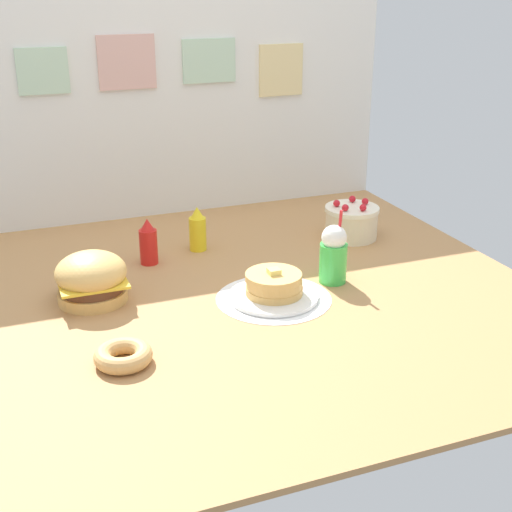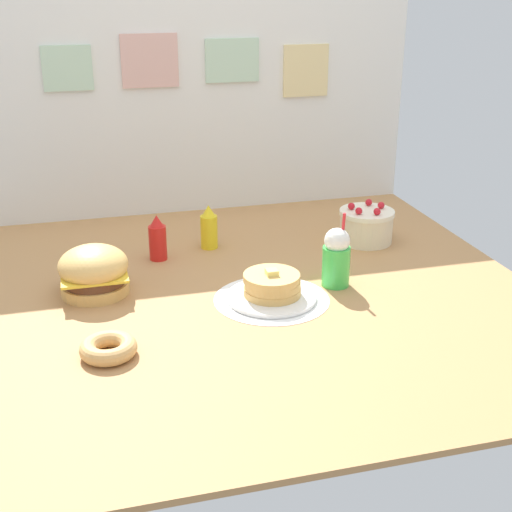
% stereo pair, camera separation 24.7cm
% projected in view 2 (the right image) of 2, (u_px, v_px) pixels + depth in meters
% --- Properties ---
extents(ground_plane, '(2.09, 1.99, 0.02)m').
position_uv_depth(ground_plane, '(244.00, 295.00, 2.52)').
color(ground_plane, '#B27F4C').
extents(back_wall, '(2.09, 0.04, 0.99)m').
position_uv_depth(back_wall, '(191.00, 105.00, 3.21)').
color(back_wall, silver).
rests_on(back_wall, ground_plane).
extents(doily_mat, '(0.41, 0.41, 0.00)m').
position_uv_depth(doily_mat, '(272.00, 299.00, 2.46)').
color(doily_mat, white).
rests_on(doily_mat, ground_plane).
extents(burger, '(0.25, 0.25, 0.18)m').
position_uv_depth(burger, '(94.00, 271.00, 2.48)').
color(burger, '#DBA859').
rests_on(burger, ground_plane).
extents(pancake_stack, '(0.32, 0.32, 0.11)m').
position_uv_depth(pancake_stack, '(272.00, 288.00, 2.45)').
color(pancake_stack, white).
rests_on(pancake_stack, doily_mat).
extents(layer_cake, '(0.23, 0.23, 0.17)m').
position_uv_depth(layer_cake, '(366.00, 226.00, 2.96)').
color(layer_cake, beige).
rests_on(layer_cake, ground_plane).
extents(ketchup_bottle, '(0.07, 0.07, 0.19)m').
position_uv_depth(ketchup_bottle, '(158.00, 239.00, 2.78)').
color(ketchup_bottle, red).
rests_on(ketchup_bottle, ground_plane).
extents(mustard_bottle, '(0.07, 0.07, 0.19)m').
position_uv_depth(mustard_bottle, '(209.00, 228.00, 2.89)').
color(mustard_bottle, yellow).
rests_on(mustard_bottle, ground_plane).
extents(cream_soda_cup, '(0.10, 0.10, 0.28)m').
position_uv_depth(cream_soda_cup, '(336.00, 257.00, 2.54)').
color(cream_soda_cup, green).
rests_on(cream_soda_cup, ground_plane).
extents(donut_pink_glaze, '(0.17, 0.17, 0.05)m').
position_uv_depth(donut_pink_glaze, '(108.00, 348.00, 2.09)').
color(donut_pink_glaze, tan).
rests_on(donut_pink_glaze, ground_plane).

